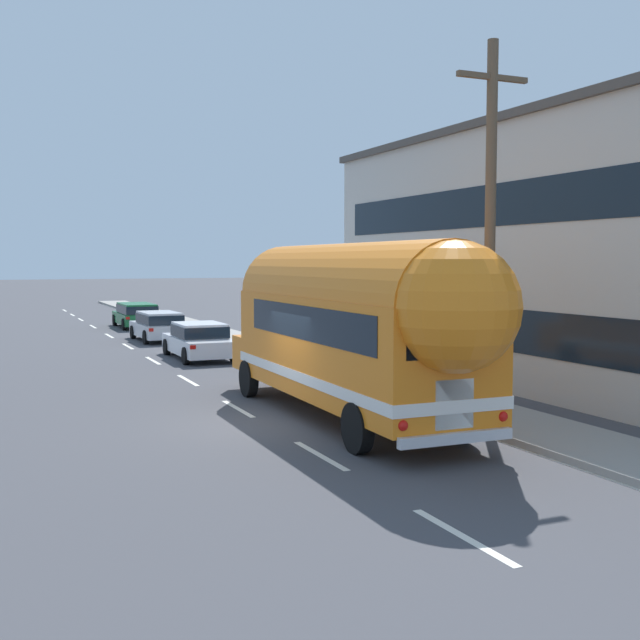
# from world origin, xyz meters

# --- Properties ---
(ground_plane) EXTENTS (300.00, 300.00, 0.00)m
(ground_plane) POSITION_xyz_m (0.00, 0.00, 0.00)
(ground_plane) COLOR #424247
(lane_markings) EXTENTS (4.01, 80.00, 0.01)m
(lane_markings) POSITION_xyz_m (2.73, 12.98, 0.00)
(lane_markings) COLOR silver
(lane_markings) RESTS_ON ground
(sidewalk_slab) EXTENTS (2.35, 90.00, 0.15)m
(sidewalk_slab) POSITION_xyz_m (5.06, 10.00, 0.07)
(sidewalk_slab) COLOR gray
(sidewalk_slab) RESTS_ON ground
(utility_pole) EXTENTS (1.80, 0.24, 8.50)m
(utility_pole) POSITION_xyz_m (4.47, -2.41, 4.42)
(utility_pole) COLOR brown
(utility_pole) RESTS_ON ground
(painted_bus) EXTENTS (2.72, 11.47, 4.12)m
(painted_bus) POSITION_xyz_m (1.93, -0.94, 2.30)
(painted_bus) COLOR orange
(painted_bus) RESTS_ON ground
(car_lead) EXTENTS (2.00, 4.66, 1.37)m
(car_lead) POSITION_xyz_m (1.75, 12.22, 0.74)
(car_lead) COLOR white
(car_lead) RESTS_ON ground
(car_second) EXTENTS (1.96, 4.27, 1.37)m
(car_second) POSITION_xyz_m (1.71, 19.35, 0.78)
(car_second) COLOR silver
(car_second) RESTS_ON ground
(car_third) EXTENTS (2.01, 4.71, 1.37)m
(car_third) POSITION_xyz_m (2.12, 27.16, 0.80)
(car_third) COLOR #196633
(car_third) RESTS_ON ground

